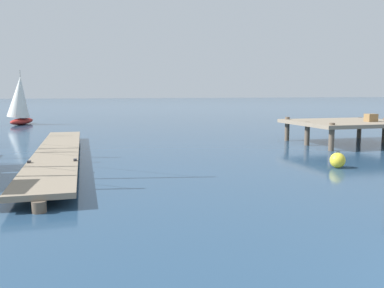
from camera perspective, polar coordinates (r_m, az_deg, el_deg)
floating_dock at (r=18.93m, az=-18.35°, el=-1.01°), size 2.54×16.87×0.53m
pier_platform at (r=25.12m, az=21.10°, el=2.72°), size 6.32×5.51×1.76m
mooring_buoy at (r=17.03m, az=19.80°, el=-2.16°), size 0.61×0.61×0.68m
distant_sailboat at (r=40.48m, az=-23.07°, el=5.65°), size 2.88×4.05×4.97m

